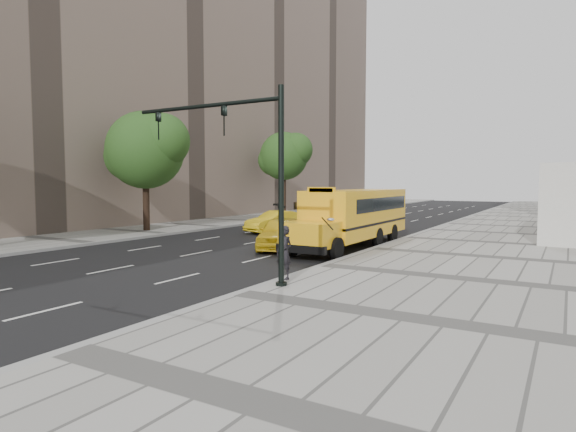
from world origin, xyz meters
The scene contains 13 objects.
ground centered at (0.00, 0.00, 0.00)m, with size 140.00×140.00×0.00m, color black.
sidewalk_museum centered at (12.00, 0.00, 0.07)m, with size 12.00×140.00×0.15m, color gray.
sidewalk_far centered at (-11.00, 0.00, 0.07)m, with size 6.00×140.00×0.15m, color gray.
curb_museum centered at (6.00, 0.00, 0.07)m, with size 0.30×140.00×0.15m, color gray.
curb_far centered at (-8.00, 0.00, 0.07)m, with size 0.30×140.00×0.15m, color gray.
building_far centered at (-19.00, 10.00, 16.00)m, with size 10.00×80.00×32.00m, color #796558.
tree_b centered at (-10.40, 0.75, 5.63)m, with size 5.88×5.23×8.20m.
tree_c centered at (-10.41, 18.99, 6.09)m, with size 5.42×4.82×8.46m.
school_bus centered at (4.50, 1.47, 1.76)m, with size 2.96×11.56×3.19m.
taxi_near centered at (1.73, -1.63, 0.84)m, with size 1.97×4.90×1.67m, color gold.
taxi_far centered at (-2.78, 5.05, 0.74)m, with size 1.56×4.49×1.48m, color gold.
pedestrian centered at (6.15, -8.76, 1.05)m, with size 0.66×0.43×1.80m, color black.
traffic_signal centered at (5.19, -9.69, 4.09)m, with size 6.18×0.36×6.40m.
Camera 1 is at (14.39, -22.54, 3.40)m, focal length 30.00 mm.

